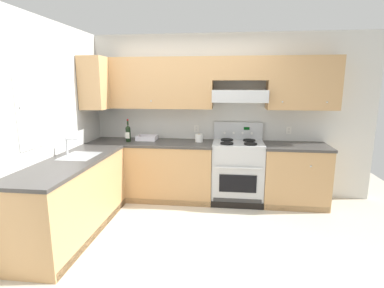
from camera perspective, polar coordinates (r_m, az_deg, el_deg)
ground_plane at (r=3.69m, az=-3.16°, el=-17.60°), size 7.04×7.04×0.00m
wall_back at (r=4.71m, az=4.79°, el=7.64°), size 4.68×0.57×2.55m
wall_left at (r=4.06m, az=-25.54°, el=4.01°), size 0.47×4.00×2.55m
counter_back_run at (r=4.64m, az=1.04°, el=-5.33°), size 3.60×0.65×0.91m
counter_left_run at (r=3.89m, az=-21.80°, el=-9.39°), size 0.63×1.91×1.13m
stove at (r=4.62m, az=8.69°, el=-5.18°), size 0.76×0.62×1.20m
wine_bottle at (r=4.69m, az=-12.15°, el=2.09°), size 0.07×0.08×0.35m
bowl at (r=4.79m, az=-8.65°, el=1.04°), size 0.32×0.24×0.07m
paper_towel_roll at (r=4.59m, az=1.36°, el=1.17°), size 0.12×0.12×0.12m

